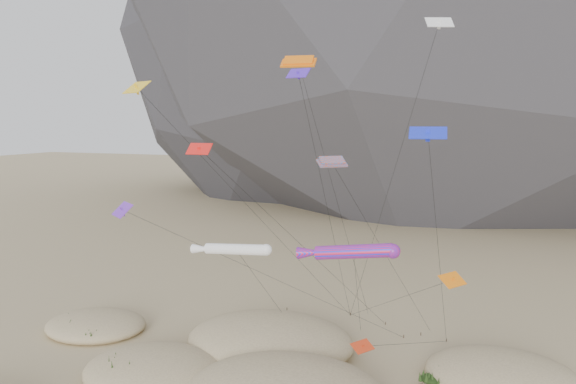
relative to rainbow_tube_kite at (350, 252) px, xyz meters
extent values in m
ellipsoid|color=#2B2B30|center=(-40.92, 110.55, 33.80)|extent=(136.20, 127.83, 116.00)
ellipsoid|color=#CCB789|center=(-14.37, -5.77, -9.56)|extent=(11.44, 9.73, 2.81)
ellipsoid|color=#CCB789|center=(-7.86, 2.60, -9.36)|extent=(15.12, 12.85, 3.72)
ellipsoid|color=#CCB789|center=(11.50, 2.91, -9.54)|extent=(11.74, 9.98, 2.91)
ellipsoid|color=#CCB789|center=(-25.59, 1.05, -9.71)|extent=(10.00, 8.50, 2.15)
ellipsoid|color=black|center=(-16.18, -7.46, -9.40)|extent=(2.70, 2.31, 0.81)
ellipsoid|color=black|center=(-11.46, -5.65, -9.50)|extent=(2.09, 1.78, 0.63)
ellipsoid|color=black|center=(-6.54, 3.48, -9.20)|extent=(3.11, 2.66, 0.93)
ellipsoid|color=black|center=(-4.33, 2.72, -9.30)|extent=(2.36, 2.02, 0.71)
ellipsoid|color=black|center=(8.74, 2.49, -9.50)|extent=(2.16, 1.85, 0.65)
ellipsoid|color=black|center=(6.62, 0.61, -9.60)|extent=(2.13, 1.82, 0.64)
ellipsoid|color=black|center=(-27.35, -0.18, -9.70)|extent=(2.55, 2.19, 0.77)
ellipsoid|color=black|center=(-24.06, -1.73, -9.80)|extent=(1.71, 1.46, 0.51)
cylinder|color=#3F2D1E|center=(-9.08, 9.37, -10.05)|extent=(0.08, 0.08, 0.30)
cylinder|color=#3F2D1E|center=(-3.34, 13.75, -10.05)|extent=(0.08, 0.08, 0.30)
cylinder|color=#3F2D1E|center=(0.64, 12.37, -10.05)|extent=(0.08, 0.08, 0.30)
cylinder|color=#3F2D1E|center=(2.89, 9.57, -10.05)|extent=(0.08, 0.08, 0.30)
cylinder|color=#3F2D1E|center=(4.31, 10.74, -10.05)|extent=(0.08, 0.08, 0.30)
cylinder|color=#3F2D1E|center=(-11.81, 10.01, -10.05)|extent=(0.08, 0.08, 0.30)
cylinder|color=#3F2D1E|center=(6.73, 10.04, -10.05)|extent=(0.08, 0.08, 0.30)
cylinder|color=#3F2D1E|center=(-10.14, 12.94, -10.05)|extent=(0.08, 0.08, 0.30)
cylinder|color=#F2193E|center=(0.28, 0.02, 0.03)|extent=(6.15, 1.53, 1.72)
sphere|color=#F2193E|center=(3.28, 0.23, 0.27)|extent=(1.16, 1.16, 1.16)
cone|color=#F2193E|center=(-3.01, -0.22, -0.27)|extent=(2.56, 1.17, 1.24)
cylinder|color=black|center=(-0.54, 5.06, -5.08)|extent=(1.68, 10.11, 10.25)
cylinder|color=white|center=(-6.55, -6.72, 1.14)|extent=(4.87, 1.08, 1.10)
sphere|color=white|center=(-4.16, -6.87, 1.33)|extent=(0.80, 0.80, 0.80)
cone|color=white|center=(-9.18, -6.55, 0.90)|extent=(2.00, 0.82, 0.82)
cylinder|color=black|center=(-7.41, 1.17, -4.53)|extent=(1.73, 15.79, 11.35)
cube|color=orange|center=(-5.28, 2.81, 14.82)|extent=(3.00, 1.51, 0.84)
cube|color=orange|center=(-5.28, 2.81, 15.04)|extent=(2.54, 1.20, 0.82)
cylinder|color=black|center=(-3.50, 8.90, 2.31)|extent=(3.59, 12.22, 25.02)
cube|color=#F44519|center=(-1.16, -1.22, 6.97)|extent=(2.32, 2.13, 0.62)
cube|color=#F44519|center=(-1.16, -1.22, 7.17)|extent=(1.93, 1.77, 0.62)
cylinder|color=black|center=(1.90, 5.62, -1.61)|extent=(6.16, 13.70, 17.18)
cube|color=red|center=(-9.85, -5.77, 8.08)|extent=(1.83, 0.89, 0.81)
cube|color=red|center=(-9.85, -5.77, 7.93)|extent=(0.22, 0.29, 0.60)
cylinder|color=black|center=(-4.61, 3.30, -1.03)|extent=(10.52, 18.16, 18.25)
cube|color=#192BD7|center=(6.21, -4.99, 9.36)|extent=(2.46, 1.52, 0.77)
cube|color=#192BD7|center=(6.21, -4.99, 9.21)|extent=(0.30, 0.21, 0.81)
cylinder|color=black|center=(6.47, 2.52, -0.39)|extent=(0.54, 15.06, 19.52)
cube|color=#6B22C7|center=(-18.48, -3.51, 2.78)|extent=(2.67, 2.40, 1.07)
cube|color=#6B22C7|center=(-18.48, -3.51, 2.63)|extent=(0.46, 0.47, 0.81)
cylinder|color=black|center=(-7.80, 3.03, -3.68)|extent=(21.39, 13.11, 12.95)
cube|color=red|center=(2.93, -8.10, -4.06)|extent=(1.45, 1.65, 0.49)
cube|color=red|center=(2.93, -8.10, -4.21)|extent=(0.20, 0.21, 0.50)
cylinder|color=black|center=(4.83, 0.97, -7.10)|extent=(3.82, 18.16, 6.11)
cube|color=yellow|center=(-16.65, -3.55, 12.72)|extent=(2.78, 2.20, 0.99)
cube|color=yellow|center=(-16.65, -3.55, 12.57)|extent=(0.40, 0.41, 0.84)
cylinder|color=black|center=(-9.99, 5.10, 1.29)|extent=(13.34, 17.32, 22.88)
cube|color=orange|center=(7.85, -2.04, -0.88)|extent=(1.93, 2.21, 0.75)
cube|color=orange|center=(7.85, -2.04, -1.03)|extent=(0.31, 0.32, 0.68)
cylinder|color=black|center=(2.26, 5.85, -5.52)|extent=(11.21, 15.81, 9.28)
cube|color=white|center=(6.05, 1.13, 17.13)|extent=(2.14, 1.60, 0.82)
cube|color=white|center=(6.05, 1.13, 16.98)|extent=(0.32, 0.35, 0.64)
cylinder|color=black|center=(1.36, 7.44, 3.49)|extent=(9.42, 12.65, 27.29)
cube|color=#4821C2|center=(-3.66, -1.81, 13.59)|extent=(1.82, 1.12, 0.75)
cube|color=#4821C2|center=(-3.66, -1.81, 13.44)|extent=(0.25, 0.30, 0.56)
cylinder|color=black|center=(-3.50, 5.97, 1.72)|extent=(0.35, 15.57, 23.75)
camera|label=1|loc=(10.46, -41.53, 10.20)|focal=35.00mm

